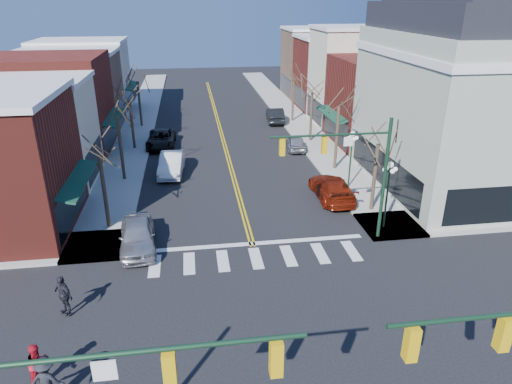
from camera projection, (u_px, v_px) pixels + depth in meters
name	position (u px, v px, depth m)	size (l,w,h in m)	color
ground	(277.00, 335.00, 19.09)	(160.00, 160.00, 0.00)	black
sidewalk_left	(122.00, 175.00, 36.10)	(3.50, 70.00, 0.15)	#9E9B93
sidewalk_right	(335.00, 164.00, 38.42)	(3.50, 70.00, 0.15)	#9E9B93
bldg_left_stucco_a	(20.00, 135.00, 33.30)	(10.00, 7.00, 7.50)	beige
bldg_left_brick_b	(48.00, 105.00, 40.38)	(10.00, 9.00, 8.50)	maroon
bldg_left_tan	(70.00, 92.00, 48.02)	(10.00, 7.50, 7.80)	#856249
bldg_left_stucco_b	(84.00, 78.00, 55.00)	(10.00, 8.00, 8.20)	beige
bldg_right_brick_a	(388.00, 101.00, 43.01)	(10.00, 8.50, 8.00)	maroon
bldg_right_stucco	(360.00, 78.00, 49.67)	(10.00, 7.00, 10.00)	beige
bldg_right_brick_b	(339.00, 74.00, 56.79)	(10.00, 8.00, 8.50)	maroon
bldg_right_tan	(321.00, 64.00, 63.97)	(10.00, 8.00, 9.00)	#856249
victorian_corner	(472.00, 96.00, 31.87)	(12.25, 14.25, 13.30)	#A4AF97
traffic_mast_far_right	(354.00, 164.00, 24.71)	(6.60, 0.28, 7.20)	#14331E
lamppost_corner	(388.00, 184.00, 26.75)	(0.36, 0.36, 4.33)	#14331E
lamppost_midblock	(351.00, 150.00, 32.67)	(0.36, 0.36, 4.33)	#14331E
tree_left_a	(104.00, 192.00, 27.05)	(0.24, 0.24, 4.76)	#382B21
tree_left_b	(121.00, 149.00, 34.27)	(0.24, 0.24, 5.04)	#382B21
tree_left_c	(132.00, 125.00, 41.65)	(0.24, 0.24, 4.55)	#382B21
tree_left_d	(140.00, 105.00, 48.86)	(0.24, 0.24, 4.90)	#382B21
tree_right_a	(374.00, 178.00, 29.31)	(0.24, 0.24, 4.62)	#382B21
tree_right_b	(337.00, 139.00, 36.48)	(0.24, 0.24, 5.18)	#382B21
tree_right_c	(311.00, 117.00, 43.83)	(0.24, 0.24, 4.83)	#382B21
tree_right_d	(293.00, 100.00, 51.08)	(0.24, 0.24, 4.97)	#382B21
car_left_near	(137.00, 235.00, 25.41)	(1.92, 4.77, 1.63)	#A7A7AB
car_left_mid	(171.00, 164.00, 36.30)	(1.75, 5.01, 1.65)	white
car_left_far	(161.00, 139.00, 42.94)	(2.50, 5.43, 1.51)	black
car_right_near	(332.00, 188.00, 31.81)	(2.24, 5.50, 1.60)	maroon
car_right_mid	(295.00, 142.00, 42.18)	(1.62, 4.03, 1.37)	#A8A8AC
car_right_far	(275.00, 115.00, 51.40)	(1.72, 4.93, 1.62)	black
pedestrian_red_b	(38.00, 365.00, 16.15)	(0.86, 0.67, 1.76)	red
pedestrian_dark_a	(63.00, 295.00, 19.87)	(1.10, 0.46, 1.88)	black
pedestrian_dark_b	(47.00, 380.00, 15.51)	(1.17, 0.67, 1.80)	black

